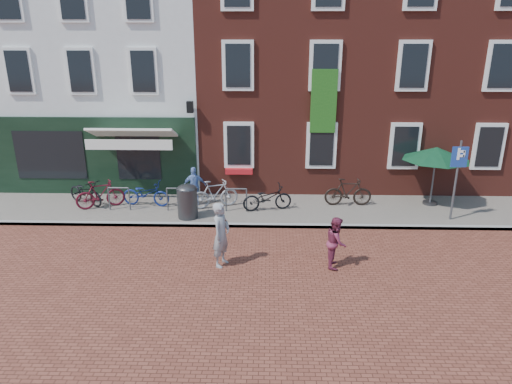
{
  "coord_description": "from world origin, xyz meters",
  "views": [
    {
      "loc": [
        1.57,
        -13.25,
        5.72
      ],
      "look_at": [
        1.2,
        0.11,
        1.17
      ],
      "focal_mm": 31.88,
      "sensor_mm": 36.0,
      "label": 1
    }
  ],
  "objects_px": {
    "bicycle_4": "(267,198)",
    "cafe_person": "(194,186)",
    "woman": "(221,235)",
    "parasol": "(437,151)",
    "bicycle_3": "(215,194)",
    "litter_bin": "(187,199)",
    "parking_sign": "(458,169)",
    "boy": "(336,242)",
    "bicycle_0": "(86,192)",
    "bicycle_1": "(100,194)",
    "bicycle_5": "(348,192)",
    "bicycle_2": "(146,194)"
  },
  "relations": [
    {
      "from": "woman",
      "to": "bicycle_5",
      "type": "distance_m",
      "value": 5.93
    },
    {
      "from": "parking_sign",
      "to": "cafe_person",
      "type": "bearing_deg",
      "value": 172.42
    },
    {
      "from": "litter_bin",
      "to": "woman",
      "type": "bearing_deg",
      "value": -65.21
    },
    {
      "from": "cafe_person",
      "to": "bicycle_4",
      "type": "xyz_separation_m",
      "value": [
        2.55,
        -0.45,
        -0.25
      ]
    },
    {
      "from": "woman",
      "to": "bicycle_4",
      "type": "relative_size",
      "value": 1.03
    },
    {
      "from": "litter_bin",
      "to": "boy",
      "type": "bearing_deg",
      "value": -34.62
    },
    {
      "from": "parking_sign",
      "to": "cafe_person",
      "type": "distance_m",
      "value": 8.66
    },
    {
      "from": "parasol",
      "to": "bicycle_4",
      "type": "distance_m",
      "value": 6.03
    },
    {
      "from": "parasol",
      "to": "cafe_person",
      "type": "relative_size",
      "value": 1.68
    },
    {
      "from": "bicycle_0",
      "to": "bicycle_3",
      "type": "distance_m",
      "value": 4.62
    },
    {
      "from": "cafe_person",
      "to": "bicycle_1",
      "type": "xyz_separation_m",
      "value": [
        -3.22,
        -0.37,
        -0.2
      ]
    },
    {
      "from": "bicycle_3",
      "to": "bicycle_4",
      "type": "distance_m",
      "value": 1.82
    },
    {
      "from": "woman",
      "to": "bicycle_4",
      "type": "height_order",
      "value": "woman"
    },
    {
      "from": "bicycle_0",
      "to": "bicycle_4",
      "type": "relative_size",
      "value": 1.0
    },
    {
      "from": "parasol",
      "to": "woman",
      "type": "height_order",
      "value": "parasol"
    },
    {
      "from": "bicycle_5",
      "to": "bicycle_3",
      "type": "bearing_deg",
      "value": 93.49
    },
    {
      "from": "boy",
      "to": "bicycle_2",
      "type": "relative_size",
      "value": 0.81
    },
    {
      "from": "bicycle_4",
      "to": "parasol",
      "type": "bearing_deg",
      "value": -95.99
    },
    {
      "from": "woman",
      "to": "cafe_person",
      "type": "height_order",
      "value": "woman"
    },
    {
      "from": "litter_bin",
      "to": "bicycle_3",
      "type": "distance_m",
      "value": 1.24
    },
    {
      "from": "litter_bin",
      "to": "bicycle_1",
      "type": "xyz_separation_m",
      "value": [
        -3.17,
        0.82,
        -0.13
      ]
    },
    {
      "from": "boy",
      "to": "bicycle_1",
      "type": "relative_size",
      "value": 0.83
    },
    {
      "from": "bicycle_1",
      "to": "bicycle_2",
      "type": "bearing_deg",
      "value": -105.11
    },
    {
      "from": "parking_sign",
      "to": "boy",
      "type": "height_order",
      "value": "parking_sign"
    },
    {
      "from": "parking_sign",
      "to": "cafe_person",
      "type": "relative_size",
      "value": 1.89
    },
    {
      "from": "bicycle_4",
      "to": "bicycle_3",
      "type": "bearing_deg",
      "value": 70.0
    },
    {
      "from": "woman",
      "to": "bicycle_1",
      "type": "bearing_deg",
      "value": 70.86
    },
    {
      "from": "bicycle_1",
      "to": "bicycle_3",
      "type": "distance_m",
      "value": 3.97
    },
    {
      "from": "woman",
      "to": "bicycle_4",
      "type": "xyz_separation_m",
      "value": [
        1.18,
        3.81,
        -0.33
      ]
    },
    {
      "from": "parasol",
      "to": "bicycle_3",
      "type": "distance_m",
      "value": 7.76
    },
    {
      "from": "bicycle_1",
      "to": "boy",
      "type": "bearing_deg",
      "value": -141.62
    },
    {
      "from": "parking_sign",
      "to": "bicycle_4",
      "type": "bearing_deg",
      "value": 173.42
    },
    {
      "from": "bicycle_4",
      "to": "boy",
      "type": "bearing_deg",
      "value": -167.95
    },
    {
      "from": "bicycle_4",
      "to": "cafe_person",
      "type": "bearing_deg",
      "value": 66.65
    },
    {
      "from": "bicycle_1",
      "to": "bicycle_2",
      "type": "distance_m",
      "value": 1.54
    },
    {
      "from": "woman",
      "to": "cafe_person",
      "type": "distance_m",
      "value": 4.47
    },
    {
      "from": "bicycle_1",
      "to": "cafe_person",
      "type": "bearing_deg",
      "value": -108.03
    },
    {
      "from": "boy",
      "to": "bicycle_4",
      "type": "height_order",
      "value": "boy"
    },
    {
      "from": "bicycle_0",
      "to": "parking_sign",
      "type": "bearing_deg",
      "value": -62.97
    },
    {
      "from": "woman",
      "to": "bicycle_5",
      "type": "bearing_deg",
      "value": -21.54
    },
    {
      "from": "parking_sign",
      "to": "bicycle_3",
      "type": "relative_size",
      "value": 1.59
    },
    {
      "from": "bicycle_1",
      "to": "parasol",
      "type": "bearing_deg",
      "value": -111.24
    },
    {
      "from": "parasol",
      "to": "bicycle_3",
      "type": "xyz_separation_m",
      "value": [
        -7.61,
        -0.55,
        -1.43
      ]
    },
    {
      "from": "litter_bin",
      "to": "cafe_person",
      "type": "bearing_deg",
      "value": 87.53
    },
    {
      "from": "boy",
      "to": "cafe_person",
      "type": "distance_m",
      "value": 6.08
    },
    {
      "from": "woman",
      "to": "bicycle_0",
      "type": "relative_size",
      "value": 1.03
    },
    {
      "from": "cafe_person",
      "to": "bicycle_3",
      "type": "xyz_separation_m",
      "value": [
        0.74,
        -0.24,
        -0.2
      ]
    },
    {
      "from": "parking_sign",
      "to": "bicycle_4",
      "type": "relative_size",
      "value": 1.54
    },
    {
      "from": "litter_bin",
      "to": "cafe_person",
      "type": "relative_size",
      "value": 0.87
    },
    {
      "from": "bicycle_4",
      "to": "bicycle_5",
      "type": "height_order",
      "value": "bicycle_5"
    }
  ]
}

